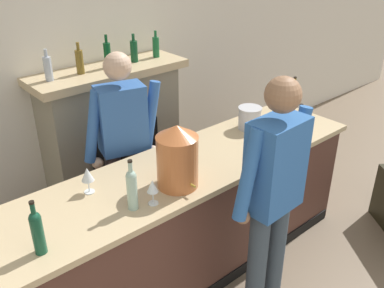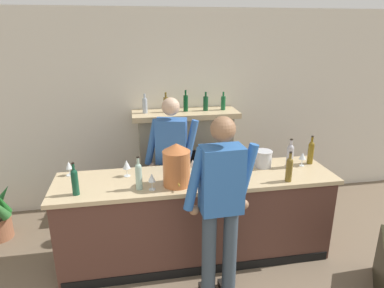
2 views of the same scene
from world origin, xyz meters
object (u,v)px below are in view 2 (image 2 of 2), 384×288
(wine_bottle_cabernet_heavy, at_px, (289,168))
(wine_glass_near_bucket, at_px, (303,156))
(ice_bucket_steel, at_px, (263,159))
(wine_bottle_riesling_slim, at_px, (139,175))
(wine_glass_front_left, at_px, (193,164))
(person_bartender, at_px, (172,161))
(fireplace_stone, at_px, (185,159))
(wine_glass_by_dispenser, at_px, (127,165))
(wine_bottle_port_short, at_px, (290,155))
(wine_bottle_rose_blush, at_px, (75,181))
(person_customer, at_px, (221,206))
(wine_glass_mid_counter, at_px, (152,178))
(wine_bottle_burgundy_dark, at_px, (311,151))
(wine_glass_front_right, at_px, (69,166))
(copper_dispenser, at_px, (176,164))

(wine_bottle_cabernet_heavy, bearing_deg, wine_glass_near_bucket, 47.10)
(ice_bucket_steel, xyz_separation_m, wine_bottle_riesling_slim, (-1.41, -0.33, 0.05))
(ice_bucket_steel, relative_size, wine_glass_front_left, 1.16)
(wine_bottle_riesling_slim, xyz_separation_m, wine_bottle_cabernet_heavy, (1.52, -0.09, -0.01))
(person_bartender, bearing_deg, fireplace_stone, 67.03)
(wine_glass_near_bucket, height_order, wine_glass_by_dispenser, wine_glass_by_dispenser)
(wine_bottle_port_short, bearing_deg, wine_bottle_rose_blush, -173.21)
(person_customer, relative_size, wine_bottle_rose_blush, 5.56)
(person_customer, relative_size, wine_glass_front_left, 10.43)
(person_customer, distance_m, person_bartender, 1.30)
(person_bartender, height_order, ice_bucket_steel, person_bartender)
(wine_glass_near_bucket, distance_m, wine_glass_mid_counter, 1.77)
(wine_bottle_rose_blush, xyz_separation_m, wine_glass_near_bucket, (2.45, 0.29, -0.03))
(person_customer, bearing_deg, wine_bottle_cabernet_heavy, 27.29)
(wine_bottle_burgundy_dark, height_order, wine_bottle_port_short, same)
(wine_glass_mid_counter, relative_size, wine_glass_front_right, 1.08)
(wine_bottle_port_short, bearing_deg, person_customer, -142.29)
(copper_dispenser, relative_size, wine_glass_near_bucket, 2.75)
(wine_bottle_burgundy_dark, relative_size, wine_bottle_cabernet_heavy, 1.05)
(wine_glass_mid_counter, xyz_separation_m, wine_glass_front_left, (0.46, 0.29, -0.00))
(copper_dispenser, distance_m, wine_glass_front_left, 0.32)
(copper_dispenser, bearing_deg, person_customer, -60.57)
(wine_bottle_riesling_slim, bearing_deg, person_customer, -37.32)
(wine_bottle_burgundy_dark, bearing_deg, wine_bottle_riesling_slim, -170.70)
(ice_bucket_steel, bearing_deg, wine_glass_front_left, -174.26)
(wine_bottle_burgundy_dark, xyz_separation_m, wine_glass_by_dispenser, (-2.10, 0.01, -0.02))
(wine_glass_front_left, bearing_deg, person_bartender, 108.19)
(wine_glass_mid_counter, bearing_deg, ice_bucket_steel, 16.14)
(wine_glass_by_dispenser, distance_m, wine_glass_front_left, 0.70)
(ice_bucket_steel, relative_size, wine_glass_mid_counter, 1.17)
(person_customer, height_order, wine_glass_by_dispenser, person_customer)
(wine_glass_near_bucket, height_order, wine_glass_front_right, same)
(fireplace_stone, xyz_separation_m, wine_glass_front_left, (-0.11, -1.14, 0.38))
(copper_dispenser, height_order, wine_bottle_burgundy_dark, copper_dispenser)
(wine_glass_front_right, height_order, wine_glass_front_left, wine_glass_front_left)
(fireplace_stone, xyz_separation_m, wine_glass_mid_counter, (-0.56, -1.43, 0.38))
(wine_bottle_port_short, bearing_deg, wine_bottle_burgundy_dark, 12.65)
(ice_bucket_steel, bearing_deg, wine_bottle_port_short, -14.07)
(wine_bottle_rose_blush, height_order, wine_glass_front_right, wine_bottle_rose_blush)
(wine_bottle_riesling_slim, bearing_deg, wine_glass_mid_counter, -18.35)
(wine_bottle_rose_blush, xyz_separation_m, wine_glass_front_left, (1.17, 0.26, -0.02))
(fireplace_stone, bearing_deg, wine_glass_near_bucket, -43.55)
(wine_bottle_rose_blush, bearing_deg, wine_glass_by_dispenser, 36.26)
(wine_glass_by_dispenser, bearing_deg, fireplace_stone, 52.75)
(copper_dispenser, bearing_deg, wine_glass_front_right, 158.08)
(wine_bottle_riesling_slim, height_order, wine_glass_front_right, wine_bottle_riesling_slim)
(copper_dispenser, bearing_deg, wine_bottle_cabernet_heavy, -5.88)
(fireplace_stone, relative_size, wine_bottle_port_short, 5.07)
(wine_bottle_burgundy_dark, bearing_deg, wine_bottle_rose_blush, -172.54)
(wine_bottle_cabernet_heavy, distance_m, wine_glass_by_dispenser, 1.69)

